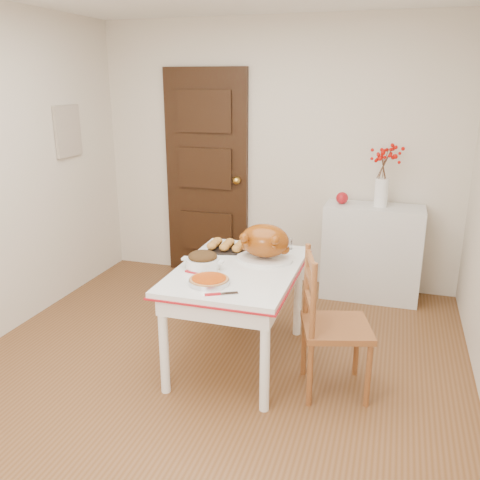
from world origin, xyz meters
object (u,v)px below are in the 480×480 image
(sideboard, at_px, (371,252))
(kitchen_table, at_px, (238,315))
(chair_oak, at_px, (337,324))
(pumpkin_pie, at_px, (209,280))
(turkey_platter, at_px, (265,243))

(sideboard, xyz_separation_m, kitchen_table, (-0.82, -1.45, -0.08))
(chair_oak, relative_size, pumpkin_pie, 3.67)
(turkey_platter, height_order, pumpkin_pie, turkey_platter)
(sideboard, bearing_deg, kitchen_table, -119.62)
(kitchen_table, bearing_deg, pumpkin_pie, -103.65)
(sideboard, height_order, pumpkin_pie, sideboard)
(kitchen_table, height_order, turkey_platter, turkey_platter)
(sideboard, distance_m, chair_oak, 1.62)
(sideboard, height_order, chair_oak, chair_oak)
(chair_oak, bearing_deg, turkey_platter, 41.13)
(sideboard, relative_size, chair_oak, 0.92)
(kitchen_table, bearing_deg, sideboard, 60.38)
(sideboard, distance_m, turkey_platter, 1.49)
(pumpkin_pie, bearing_deg, sideboard, 63.13)
(turkey_platter, relative_size, pumpkin_pie, 1.59)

